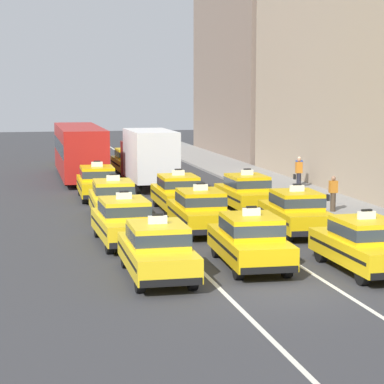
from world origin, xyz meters
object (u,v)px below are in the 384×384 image
at_px(taxi_left_second, 124,220).
at_px(taxi_left_sixth, 72,152).
at_px(taxi_left_nearest, 157,249).
at_px(taxi_center_third, 178,192).
at_px(taxi_left_third, 113,199).
at_px(taxi_right_nearest, 364,244).
at_px(pedestrian_near_crosswalk, 299,173).
at_px(bus_left_fifth, 79,149).
at_px(taxi_left_fourth, 97,182).
at_px(box_truck_center_fourth, 148,156).
at_px(pedestrian_mid_block, 299,171).
at_px(taxi_center_fifth, 129,161).
at_px(taxi_right_third, 246,192).
at_px(taxi_center_second, 200,210).
at_px(taxi_right_second, 296,211).
at_px(pedestrian_by_storefront, 333,194).
at_px(taxi_center_nearest, 250,240).

relative_size(taxi_left_second, taxi_left_sixth, 1.00).
relative_size(taxi_left_nearest, taxi_center_third, 1.00).
height_order(taxi_left_second, taxi_left_third, same).
bearing_deg(taxi_right_nearest, pedestrian_near_crosswalk, 75.50).
bearing_deg(bus_left_fifth, taxi_left_sixth, 88.87).
distance_m(taxi_left_nearest, taxi_left_fourth, 16.84).
bearing_deg(box_truck_center_fourth, taxi_left_sixth, 102.45).
distance_m(taxi_left_fourth, taxi_center_third, 5.68).
distance_m(taxi_left_sixth, pedestrian_near_crosswalk, 20.61).
distance_m(taxi_left_fourth, pedestrian_mid_block, 11.66).
distance_m(taxi_left_third, taxi_left_sixth, 24.43).
relative_size(taxi_left_nearest, taxi_center_fifth, 1.00).
height_order(taxi_left_second, taxi_center_fifth, same).
bearing_deg(taxi_right_third, taxi_left_sixth, 104.70).
height_order(taxi_left_sixth, taxi_right_nearest, same).
xyz_separation_m(bus_left_fifth, taxi_right_third, (6.38, -14.35, -0.94)).
bearing_deg(bus_left_fifth, taxi_right_nearest, -76.26).
xyz_separation_m(bus_left_fifth, taxi_center_second, (3.10, -19.02, -0.94)).
xyz_separation_m(taxi_center_third, taxi_right_second, (3.31, -6.34, 0.00)).
bearing_deg(taxi_right_nearest, taxi_right_third, 90.46).
relative_size(pedestrian_mid_block, pedestrian_by_storefront, 1.02).
relative_size(bus_left_fifth, taxi_center_nearest, 2.42).
distance_m(taxi_left_second, taxi_right_nearest, 8.78).
relative_size(taxi_left_second, taxi_right_nearest, 1.01).
height_order(taxi_left_nearest, taxi_right_nearest, same).
height_order(taxi_center_fifth, taxi_right_nearest, same).
relative_size(taxi_right_nearest, pedestrian_by_storefront, 2.91).
distance_m(bus_left_fifth, pedestrian_by_storefront, 18.96).
bearing_deg(taxi_right_second, taxi_right_third, 92.49).
height_order(taxi_center_fifth, pedestrian_by_storefront, taxi_center_fifth).
height_order(taxi_center_nearest, pedestrian_near_crosswalk, taxi_center_nearest).
distance_m(taxi_center_nearest, taxi_right_third, 11.21).
xyz_separation_m(taxi_left_sixth, pedestrian_near_crosswalk, (11.05, -17.40, 0.08)).
distance_m(taxi_left_nearest, taxi_left_sixth, 35.19).
distance_m(taxi_right_third, pedestrian_by_storefront, 3.90).
xyz_separation_m(taxi_left_third, pedestrian_near_crosswalk, (11.03, 7.03, 0.08)).
relative_size(taxi_left_sixth, taxi_right_second, 0.99).
bearing_deg(taxi_center_third, taxi_left_second, -116.34).
bearing_deg(taxi_center_fifth, pedestrian_mid_block, -47.30).
relative_size(taxi_center_second, pedestrian_near_crosswalk, 2.84).
bearing_deg(taxi_left_sixth, pedestrian_near_crosswalk, -57.59).
height_order(taxi_center_nearest, taxi_center_second, same).
distance_m(taxi_left_second, taxi_center_nearest, 5.58).
distance_m(taxi_left_second, taxi_left_third, 5.53).
height_order(taxi_left_second, taxi_left_fourth, same).
height_order(taxi_left_second, taxi_center_second, same).
height_order(taxi_center_nearest, taxi_right_nearest, same).
xyz_separation_m(taxi_right_third, pedestrian_by_storefront, (3.43, -1.85, 0.06)).
xyz_separation_m(pedestrian_mid_block, pedestrian_by_storefront, (-1.82, -9.07, -0.03)).
bearing_deg(taxi_center_third, pedestrian_near_crosswalk, 35.52).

